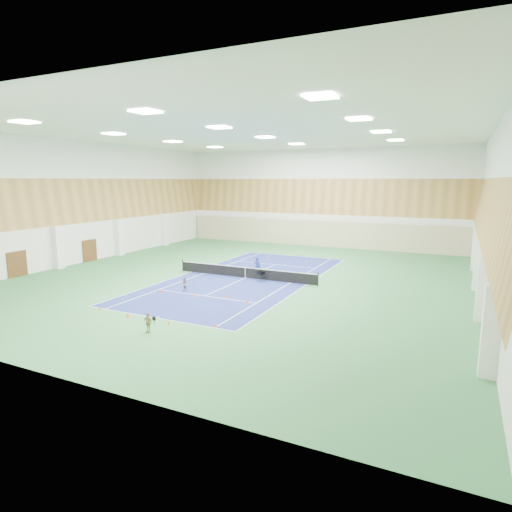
% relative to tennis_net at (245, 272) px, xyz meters
% --- Properties ---
extents(ground, '(40.00, 40.00, 0.00)m').
position_rel_tennis_net_xyz_m(ground, '(0.00, 0.00, -0.55)').
color(ground, '#30703F').
rests_on(ground, ground).
extents(room_shell, '(36.00, 40.00, 12.00)m').
position_rel_tennis_net_xyz_m(room_shell, '(0.00, 0.00, 5.45)').
color(room_shell, white).
rests_on(room_shell, ground).
extents(wood_cladding, '(36.00, 40.00, 8.00)m').
position_rel_tennis_net_xyz_m(wood_cladding, '(0.00, 0.00, 7.45)').
color(wood_cladding, '#B88444').
rests_on(wood_cladding, room_shell).
extents(ceiling_light_grid, '(21.40, 25.40, 0.06)m').
position_rel_tennis_net_xyz_m(ceiling_light_grid, '(0.00, 0.00, 11.37)').
color(ceiling_light_grid, white).
rests_on(ceiling_light_grid, room_shell).
extents(court_surface, '(10.97, 23.77, 0.01)m').
position_rel_tennis_net_xyz_m(court_surface, '(0.00, 0.00, -0.55)').
color(court_surface, navy).
rests_on(court_surface, ground).
extents(tennis_balls_scatter, '(10.57, 22.77, 0.07)m').
position_rel_tennis_net_xyz_m(tennis_balls_scatter, '(0.00, 0.00, -0.50)').
color(tennis_balls_scatter, '#BCDE25').
rests_on(tennis_balls_scatter, ground).
extents(tennis_net, '(12.80, 0.10, 1.10)m').
position_rel_tennis_net_xyz_m(tennis_net, '(0.00, 0.00, 0.00)').
color(tennis_net, black).
rests_on(tennis_net, ground).
extents(back_curtain, '(35.40, 0.16, 3.20)m').
position_rel_tennis_net_xyz_m(back_curtain, '(0.00, 19.75, 1.05)').
color(back_curtain, '#C6B793').
rests_on(back_curtain, ground).
extents(door_left_a, '(0.08, 1.80, 2.20)m').
position_rel_tennis_net_xyz_m(door_left_a, '(-17.92, -8.00, 0.55)').
color(door_left_a, '#593319').
rests_on(door_left_a, ground).
extents(door_left_b, '(0.08, 1.80, 2.20)m').
position_rel_tennis_net_xyz_m(door_left_b, '(-17.92, 0.00, 0.55)').
color(door_left_b, '#593319').
rests_on(door_left_b, ground).
extents(coach, '(0.61, 0.43, 1.57)m').
position_rel_tennis_net_xyz_m(coach, '(0.38, 1.57, 0.23)').
color(coach, navy).
rests_on(coach, ground).
extents(child_court, '(0.57, 0.46, 1.12)m').
position_rel_tennis_net_xyz_m(child_court, '(-1.97, -6.02, 0.01)').
color(child_court, gray).
rests_on(child_court, ground).
extents(child_apron, '(0.68, 0.34, 1.11)m').
position_rel_tennis_net_xyz_m(child_apron, '(1.19, -14.02, 0.00)').
color(child_apron, tan).
rests_on(child_apron, ground).
extents(ball_cart, '(0.65, 0.65, 0.90)m').
position_rel_tennis_net_xyz_m(ball_cart, '(1.72, -0.60, -0.10)').
color(ball_cart, black).
rests_on(ball_cart, ground).
extents(cone_svc_a, '(0.22, 0.22, 0.24)m').
position_rel_tennis_net_xyz_m(cone_svc_a, '(-3.52, -6.98, -0.43)').
color(cone_svc_a, '#E4410C').
rests_on(cone_svc_a, ground).
extents(cone_svc_b, '(0.22, 0.22, 0.24)m').
position_rel_tennis_net_xyz_m(cone_svc_b, '(-0.61, -6.79, -0.43)').
color(cone_svc_b, orange).
rests_on(cone_svc_b, ground).
extents(cone_svc_c, '(0.23, 0.23, 0.25)m').
position_rel_tennis_net_xyz_m(cone_svc_c, '(1.69, -5.98, -0.42)').
color(cone_svc_c, red).
rests_on(cone_svc_c, ground).
extents(cone_svc_d, '(0.19, 0.19, 0.20)m').
position_rel_tennis_net_xyz_m(cone_svc_d, '(3.48, -6.61, -0.45)').
color(cone_svc_d, '#EC4E0C').
rests_on(cone_svc_d, ground).
extents(cone_base_a, '(0.17, 0.17, 0.19)m').
position_rel_tennis_net_xyz_m(cone_base_a, '(-4.30, -12.13, -0.46)').
color(cone_base_a, '#FF520D').
rests_on(cone_base_a, ground).
extents(cone_base_b, '(0.22, 0.22, 0.24)m').
position_rel_tennis_net_xyz_m(cone_base_b, '(-1.65, -12.48, -0.43)').
color(cone_base_b, '#FF4F0D').
rests_on(cone_base_b, ground).
extents(cone_base_c, '(0.18, 0.18, 0.20)m').
position_rel_tennis_net_xyz_m(cone_base_c, '(1.40, -12.48, -0.45)').
color(cone_base_c, orange).
rests_on(cone_base_c, ground).
extents(cone_base_d, '(0.20, 0.20, 0.22)m').
position_rel_tennis_net_xyz_m(cone_base_d, '(4.13, -11.74, -0.44)').
color(cone_base_d, '#E35F0B').
rests_on(cone_base_d, ground).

